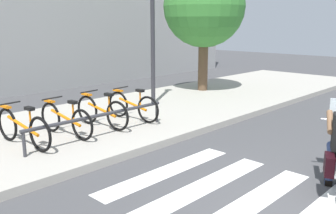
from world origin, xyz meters
name	(u,v)px	position (x,y,z in m)	size (l,w,h in m)	color
sidewalk	(79,128)	(0.00, 5.49, 0.07)	(24.00, 4.40, 0.15)	#A8A399
crosswalk_stripe_3	(251,203)	(-0.33, 0.80, 0.00)	(2.80, 0.40, 0.01)	white
crosswalk_stripe_4	(205,186)	(-0.33, 1.60, 0.00)	(2.80, 0.40, 0.01)	white
crosswalk_stripe_5	(167,171)	(-0.33, 2.40, 0.00)	(2.80, 0.40, 0.01)	white
bicycle_0	(23,128)	(-1.55, 4.91, 0.51)	(0.48, 1.72, 0.78)	black
bicycle_1	(66,119)	(-0.66, 4.91, 0.50)	(0.48, 1.63, 0.76)	black
bicycle_2	(102,112)	(0.23, 4.91, 0.51)	(0.48, 1.60, 0.79)	black
bicycle_3	(133,106)	(1.12, 4.91, 0.50)	(0.48, 1.58, 0.76)	black
bike_rack	(100,117)	(-0.22, 4.36, 0.56)	(3.27, 0.07, 0.49)	#333338
street_lamp	(152,7)	(2.73, 5.89, 2.83)	(0.28, 0.28, 4.72)	#2D2D33
tree_near_rack	(204,7)	(5.48, 6.29, 2.92)	(2.70, 2.70, 4.29)	brown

